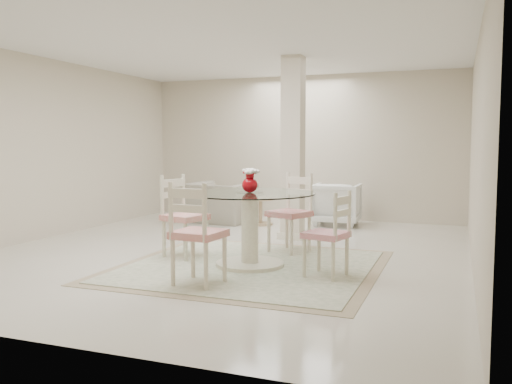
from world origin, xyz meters
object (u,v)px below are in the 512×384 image
(dining_chair_south, at_px, (195,226))
(side_table, at_px, (261,213))
(column, at_px, (293,148))
(armchair_white, at_px, (336,204))
(dining_chair_east, at_px, (332,228))
(dining_chair_north, at_px, (293,206))
(red_vase, at_px, (250,180))
(dining_chair_west, at_px, (181,210))
(recliner_taupe, at_px, (220,203))
(dining_table, at_px, (250,229))

(dining_chair_south, distance_m, side_table, 4.24)
(column, height_order, armchair_white, column)
(dining_chair_east, distance_m, dining_chair_north, 1.44)
(dining_chair_north, relative_size, dining_chair_south, 0.99)
(red_vase, height_order, dining_chair_west, red_vase)
(dining_chair_south, height_order, recliner_taupe, dining_chair_south)
(dining_chair_east, height_order, dining_chair_north, dining_chair_north)
(dining_chair_south, bearing_deg, red_vase, -96.59)
(armchair_white, bearing_deg, recliner_taupe, 8.79)
(dining_table, height_order, dining_chair_north, dining_chair_north)
(red_vase, bearing_deg, dining_table, 146.31)
(dining_chair_south, bearing_deg, recliner_taupe, -64.59)
(dining_chair_south, relative_size, armchair_white, 1.41)
(recliner_taupe, xyz_separation_m, side_table, (0.80, -0.06, -0.14))
(dining_chair_north, height_order, recliner_taupe, dining_chair_north)
(armchair_white, bearing_deg, dining_chair_east, 99.10)
(dining_chair_south, bearing_deg, dining_chair_west, -51.82)
(column, distance_m, dining_chair_west, 2.18)
(red_vase, xyz_separation_m, armchair_white, (0.23, 3.59, -0.63))
(column, height_order, dining_chair_north, column)
(dining_chair_west, distance_m, recliner_taupe, 3.10)
(dining_table, xyz_separation_m, dining_chair_south, (-0.19, -1.01, 0.17))
(recliner_taupe, bearing_deg, dining_chair_north, 139.58)
(column, relative_size, armchair_white, 3.32)
(dining_chair_east, height_order, armchair_white, dining_chair_east)
(dining_table, bearing_deg, red_vase, -33.69)
(dining_chair_east, xyz_separation_m, recliner_taupe, (-2.80, 3.39, -0.18))
(armchair_white, bearing_deg, dining_chair_west, 67.64)
(red_vase, height_order, dining_chair_south, dining_chair_south)
(dining_chair_west, bearing_deg, side_table, 16.09)
(dining_table, height_order, recliner_taupe, dining_table)
(dining_chair_north, bearing_deg, side_table, 141.22)
(side_table, bearing_deg, dining_chair_south, -78.79)
(armchair_white, bearing_deg, red_vase, 84.04)
(dining_table, distance_m, dining_chair_south, 1.04)
(dining_chair_west, height_order, side_table, dining_chair_west)
(red_vase, relative_size, dining_chair_east, 0.27)
(column, relative_size, dining_chair_north, 2.36)
(red_vase, relative_size, recliner_taupe, 0.25)
(dining_chair_north, xyz_separation_m, side_table, (-1.22, 2.13, -0.39))
(dining_chair_north, relative_size, side_table, 2.45)
(recliner_taupe, height_order, side_table, recliner_taupe)
(dining_table, distance_m, red_vase, 0.57)
(column, distance_m, armchair_white, 1.87)
(dining_chair_west, bearing_deg, red_vase, -85.71)
(dining_chair_west, relative_size, side_table, 2.43)
(dining_chair_north, height_order, side_table, dining_chair_north)
(dining_chair_east, distance_m, armchair_white, 3.87)
(dining_chair_south, xyz_separation_m, armchair_white, (0.43, 4.59, -0.23))
(dining_chair_west, relative_size, armchair_white, 1.39)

